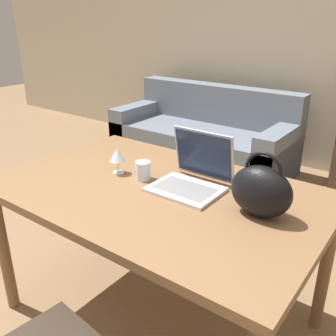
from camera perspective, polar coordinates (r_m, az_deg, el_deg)
wall_back at (r=4.03m, az=22.67°, el=18.48°), size 10.00×0.06×2.70m
dining_table at (r=1.78m, az=-1.49°, el=-5.41°), size 1.52×0.98×0.75m
couch at (r=4.00m, az=5.40°, el=4.42°), size 1.89×0.82×0.82m
laptop at (r=1.75m, az=3.97°, el=-0.73°), size 0.32×0.30×0.26m
drinking_glass at (r=1.84m, az=-3.85°, el=-0.39°), size 0.08×0.08×0.09m
wine_glass at (r=1.90m, az=-7.71°, el=1.89°), size 0.08×0.08×0.13m
handbag at (r=1.52m, az=14.01°, el=-3.39°), size 0.25×0.15×0.27m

